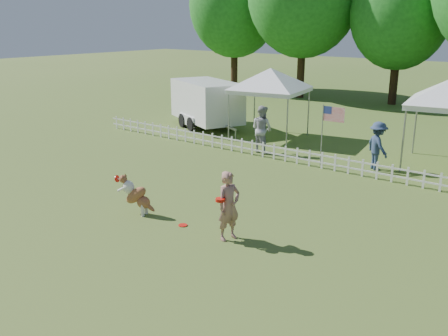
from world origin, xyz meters
name	(u,v)px	position (x,y,z in m)	size (l,w,h in m)	color
ground	(181,229)	(0.00, 0.00, 0.00)	(120.00, 120.00, 0.00)	#38571B
picket_fence	(316,159)	(0.00, 7.00, 0.30)	(22.00, 0.08, 0.60)	silver
handler	(229,206)	(1.29, 0.30, 0.84)	(0.61, 0.40, 1.68)	#9F6D5F
dog	(137,195)	(-1.63, 0.04, 0.53)	(1.03, 0.34, 1.06)	brown
frisbee_on_turf	(183,225)	(-0.11, 0.20, 0.01)	(0.23, 0.23, 0.02)	red
canopy_tent_left	(270,104)	(-3.88, 9.91, 1.50)	(2.91, 2.91, 3.01)	white
cargo_trailer	(207,104)	(-7.59, 10.01, 1.14)	(5.18, 2.28, 2.28)	white
flag_pole	(322,135)	(0.00, 7.37, 1.10)	(0.85, 0.09, 2.20)	gray
spectator_a	(262,129)	(-2.72, 7.60, 0.93)	(0.91, 0.71, 1.87)	#9E9EA3
spectator_b	(378,146)	(1.78, 8.12, 0.85)	(1.09, 0.63, 1.69)	navy
tree_far_left	(235,14)	(-15.00, 22.00, 5.50)	(6.60, 6.60, 11.00)	#1B5E1A
tree_left	(304,5)	(-9.00, 21.50, 6.00)	(7.40, 7.40, 12.00)	#1B5E1A
tree_center_left	(399,23)	(-3.00, 22.50, 4.90)	(6.00, 6.00, 9.80)	#1B5E1A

